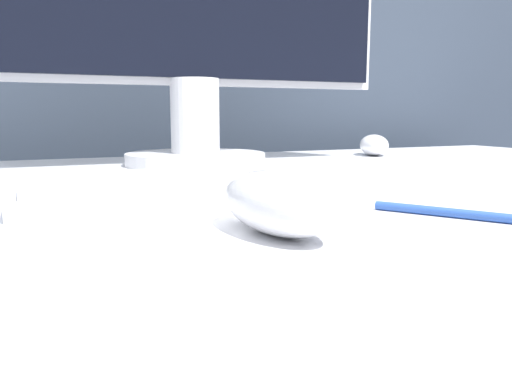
{
  "coord_description": "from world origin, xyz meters",
  "views": [
    {
      "loc": [
        -0.09,
        -0.57,
        0.79
      ],
      "look_at": [
        0.06,
        -0.21,
        0.73
      ],
      "focal_mm": 35.0,
      "sensor_mm": 36.0,
      "label": 1
    }
  ],
  "objects_px": {
    "computer_mouse_near": "(276,202)",
    "keyboard": "(201,185)",
    "monitor": "(193,4)",
    "computer_mouse_far": "(374,145)"
  },
  "relations": [
    {
      "from": "computer_mouse_near",
      "to": "keyboard",
      "type": "distance_m",
      "value": 0.19
    },
    {
      "from": "computer_mouse_far",
      "to": "monitor",
      "type": "bearing_deg",
      "value": -149.35
    },
    {
      "from": "computer_mouse_near",
      "to": "monitor",
      "type": "height_order",
      "value": "monitor"
    },
    {
      "from": "computer_mouse_far",
      "to": "keyboard",
      "type": "bearing_deg",
      "value": -118.07
    },
    {
      "from": "monitor",
      "to": "computer_mouse_far",
      "type": "bearing_deg",
      "value": 4.8
    },
    {
      "from": "monitor",
      "to": "computer_mouse_far",
      "type": "xyz_separation_m",
      "value": [
        0.39,
        0.03,
        -0.24
      ]
    },
    {
      "from": "keyboard",
      "to": "monitor",
      "type": "distance_m",
      "value": 0.42
    },
    {
      "from": "computer_mouse_near",
      "to": "monitor",
      "type": "distance_m",
      "value": 0.57
    },
    {
      "from": "computer_mouse_near",
      "to": "keyboard",
      "type": "relative_size",
      "value": 0.34
    },
    {
      "from": "keyboard",
      "to": "computer_mouse_far",
      "type": "relative_size",
      "value": 3.01
    }
  ]
}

